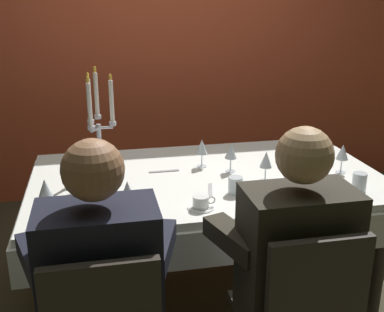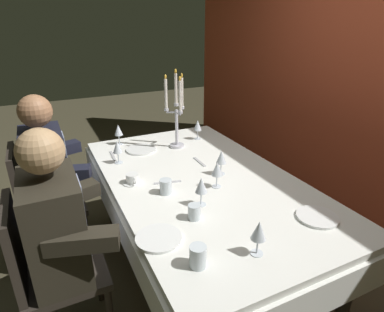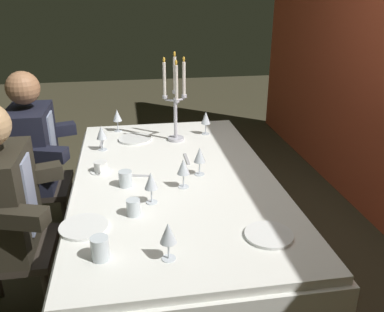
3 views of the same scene
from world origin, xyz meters
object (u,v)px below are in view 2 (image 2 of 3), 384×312
Objects in this scene: candelabra at (176,114)px; wine_glass_1 at (118,131)px; dinner_plate_2 at (159,238)px; coffee_cup_0 at (132,179)px; dinner_plate_1 at (317,217)px; water_tumbler_1 at (166,186)px; seated_diner_0 at (45,168)px; dining_table at (201,194)px; dinner_plate_0 at (141,150)px; wine_glass_4 at (259,232)px; seated_diner_1 at (54,227)px; water_tumbler_0 at (194,212)px; wine_glass_0 at (117,148)px; wine_glass_3 at (221,158)px; wine_glass_5 at (198,126)px; wine_glass_6 at (201,186)px; wine_glass_2 at (217,170)px; water_tumbler_2 at (198,256)px.

wine_glass_1 is at bearing -122.60° from candelabra.
dinner_plate_2 is 1.63× the size of coffee_cup_0.
candelabra is at bearing -168.54° from dinner_plate_1.
water_tumbler_1 is 0.07× the size of seated_diner_0.
coffee_cup_0 is (-0.59, 0.05, 0.02)m from dinner_plate_2.
dinner_plate_2 reaches higher than dining_table.
dinner_plate_1 is 1.58× the size of coffee_cup_0.
seated_diner_0 is (0.02, -0.68, -0.01)m from dinner_plate_0.
wine_glass_4 is 0.13× the size of seated_diner_1.
water_tumbler_0 is at bearing -160.63° from wine_glass_4.
wine_glass_0 is 1.00× the size of wine_glass_1.
wine_glass_3 reaches higher than dinner_plate_1.
seated_diner_1 reaches higher than wine_glass_5.
dining_table is 14.70× the size of coffee_cup_0.
water_tumbler_0 is 0.06× the size of seated_diner_0.
dinner_plate_2 is at bearing -59.94° from wine_glass_6.
candelabra is 3.67× the size of wine_glass_0.
dining_table is 0.66m from dinner_plate_0.
wine_glass_0 is 0.72m from wine_glass_3.
seated_diner_1 is at bearing -53.57° from candelabra.
wine_glass_4 is 2.08× the size of water_tumbler_0.
wine_glass_1 is at bearing 149.49° from seated_diner_1.
candelabra is 3.67× the size of wine_glass_6.
wine_glass_4 is at bearing 19.37° from water_tumbler_0.
water_tumbler_1 is at bearing -74.28° from dining_table.
wine_glass_1 is at bearing -156.44° from dinner_plate_1.
wine_glass_5 is (-0.09, 0.23, -0.16)m from candelabra.
seated_diner_1 reaches higher than water_tumbler_0.
wine_glass_2 is at bearing -18.92° from wine_glass_5.
wine_glass_4 is at bearing -8.29° from candelabra.
dinner_plate_1 is 1.61m from wine_glass_1.
wine_glass_5 is 0.89m from coffee_cup_0.
wine_glass_1 is (-1.28, 0.14, 0.11)m from dinner_plate_2.
water_tumbler_2 is at bearing 2.48° from coffee_cup_0.
water_tumbler_2 is (1.16, 0.04, -0.07)m from wine_glass_0.
seated_diner_0 is at bearing 180.00° from seated_diner_1.
dining_table is at bearing -90.19° from wine_glass_3.
dinner_plate_0 is at bearing -162.98° from wine_glass_2.
dining_table is at bearing 72.56° from coffee_cup_0.
water_tumbler_1 is at bearing 14.63° from wine_glass_0.
dinner_plate_2 is 2.22× the size of water_tumbler_2.
water_tumbler_2 is (-0.04, -0.26, -0.07)m from wine_glass_4.
wine_glass_1 is 1.52m from water_tumbler_2.
wine_glass_5 is at bearing 94.52° from dinner_plate_0.
dinner_plate_2 is 1.31× the size of wine_glass_1.
dinner_plate_0 is 1.38× the size of wine_glass_2.
wine_glass_4 is 0.13× the size of seated_diner_0.
dining_table is 0.46m from coffee_cup_0.
dinner_plate_2 is 0.46m from wine_glass_4.
wine_glass_4 is at bearing -19.06° from wine_glass_3.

